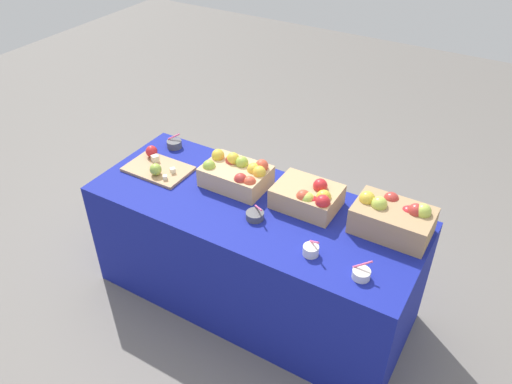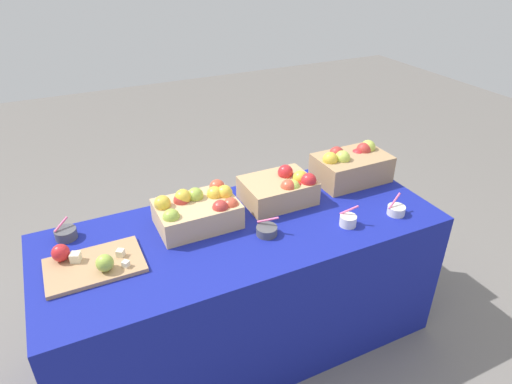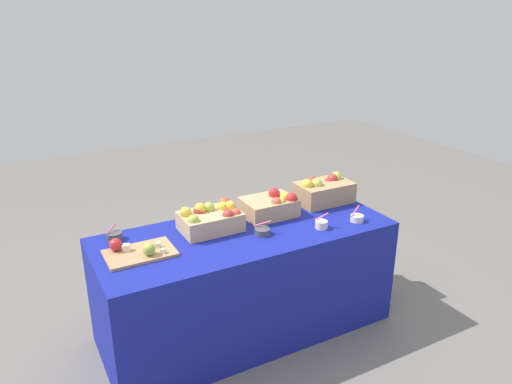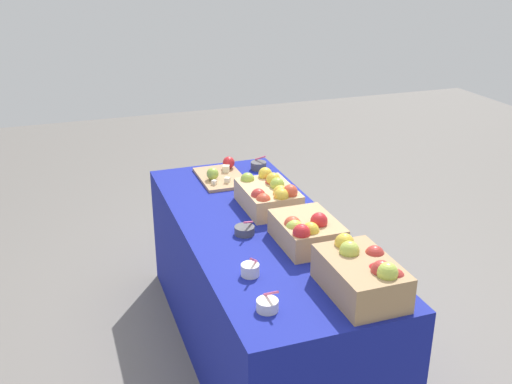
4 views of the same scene
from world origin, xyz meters
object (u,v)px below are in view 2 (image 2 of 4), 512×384
at_px(apple_crate_right, 198,210).
at_px(sample_bowl_near, 348,220).
at_px(sample_bowl_far, 396,210).
at_px(sample_bowl_extra, 66,234).
at_px(cutting_board_front, 91,263).
at_px(apple_crate_left, 351,165).
at_px(sample_bowl_mid, 267,230).
at_px(apple_crate_middle, 281,189).

bearing_deg(apple_crate_right, sample_bowl_near, -26.81).
height_order(apple_crate_right, sample_bowl_near, apple_crate_right).
height_order(sample_bowl_near, sample_bowl_far, sample_bowl_near).
bearing_deg(sample_bowl_extra, sample_bowl_far, -18.32).
height_order(cutting_board_front, sample_bowl_near, sample_bowl_near).
bearing_deg(sample_bowl_near, apple_crate_left, 52.64).
relative_size(apple_crate_right, sample_bowl_mid, 3.62).
bearing_deg(apple_crate_left, sample_bowl_near, -127.36).
relative_size(apple_crate_right, cutting_board_front, 0.96).
bearing_deg(apple_crate_left, apple_crate_right, -176.47).
distance_m(apple_crate_middle, apple_crate_right, 0.45).
xyz_separation_m(apple_crate_right, cutting_board_front, (-0.51, -0.11, -0.05)).
bearing_deg(apple_crate_right, sample_bowl_extra, 165.56).
height_order(apple_crate_left, apple_crate_right, apple_crate_left).
distance_m(cutting_board_front, sample_bowl_far, 1.43).
relative_size(apple_crate_middle, cutting_board_front, 0.90).
xyz_separation_m(sample_bowl_mid, sample_bowl_far, (0.65, -0.12, 0.00)).
height_order(apple_crate_right, cutting_board_front, apple_crate_right).
bearing_deg(apple_crate_right, sample_bowl_mid, -40.92).
distance_m(sample_bowl_near, sample_bowl_mid, 0.39).
xyz_separation_m(apple_crate_middle, apple_crate_right, (-0.45, -0.02, 0.01)).
bearing_deg(sample_bowl_far, cutting_board_front, 170.75).
bearing_deg(apple_crate_right, cutting_board_front, -167.64).
distance_m(apple_crate_left, sample_bowl_far, 0.40).
relative_size(sample_bowl_near, sample_bowl_far, 1.07).
relative_size(apple_crate_middle, sample_bowl_extra, 3.62).
xyz_separation_m(apple_crate_left, sample_bowl_far, (-0.02, -0.40, -0.07)).
xyz_separation_m(cutting_board_front, sample_bowl_extra, (-0.07, 0.26, 0.00)).
relative_size(sample_bowl_mid, sample_bowl_far, 1.04).
distance_m(apple_crate_right, sample_bowl_far, 0.97).
bearing_deg(sample_bowl_near, apple_crate_right, 153.19).
distance_m(apple_crate_right, sample_bowl_mid, 0.34).
bearing_deg(sample_bowl_extra, sample_bowl_near, -21.13).
bearing_deg(apple_crate_middle, sample_bowl_mid, -130.72).
bearing_deg(apple_crate_left, apple_crate_middle, -174.93).
xyz_separation_m(cutting_board_front, sample_bowl_near, (1.14, -0.21, 0.00)).
bearing_deg(apple_crate_right, apple_crate_middle, 1.93).
xyz_separation_m(apple_crate_left, cutting_board_front, (-1.43, -0.17, -0.07)).
distance_m(cutting_board_front, sample_bowl_extra, 0.27).
bearing_deg(sample_bowl_near, apple_crate_middle, 118.08).
relative_size(cutting_board_front, sample_bowl_far, 3.94).
relative_size(cutting_board_front, sample_bowl_extra, 4.04).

